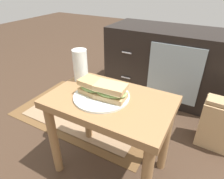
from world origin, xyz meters
The scene contains 9 objects.
ground_plane centered at (0.00, 0.00, 0.00)m, with size 8.00×8.00×0.00m, color #3D2B1E.
side_table centered at (0.00, 0.00, 0.37)m, with size 0.56×0.36×0.46m.
tv_cabinet centered at (0.01, 0.95, 0.29)m, with size 0.96×0.46×0.58m.
area_rug centered at (-0.40, 0.35, 0.00)m, with size 1.08×0.64×0.01m.
plate centered at (-0.04, -0.01, 0.47)m, with size 0.25×0.25×0.01m, color silver.
sandwich_front centered at (-0.09, -0.01, 0.50)m, with size 0.13×0.10×0.07m.
sandwich_back centered at (0.01, -0.01, 0.50)m, with size 0.15×0.10×0.07m.
beer_glass centered at (-0.22, 0.09, 0.54)m, with size 0.07×0.07×0.16m.
paper_bag centered at (0.49, 0.48, 0.16)m, with size 0.24×0.15×0.33m.
Camera 1 is at (0.36, -0.64, 0.93)m, focal length 31.49 mm.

